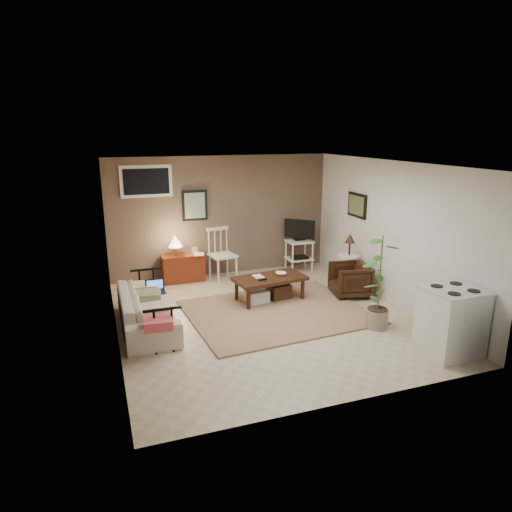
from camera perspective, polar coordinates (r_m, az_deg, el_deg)
name	(u,v)px	position (r m, az deg, el deg)	size (l,w,h in m)	color
floor	(265,317)	(7.31, 1.16, -7.68)	(5.00, 5.00, 0.00)	#C1B293
art_back	(195,205)	(9.06, -7.67, 6.28)	(0.50, 0.03, 0.60)	black
art_right	(357,205)	(8.77, 12.52, 6.22)	(0.03, 0.60, 0.45)	black
window	(146,181)	(8.86, -13.56, 9.05)	(0.96, 0.03, 0.60)	white
rug	(277,312)	(7.49, 2.64, -7.00)	(2.79, 2.23, 0.03)	#9B765A
coffee_table	(269,287)	(7.90, 1.68, -3.87)	(1.29, 0.78, 0.46)	#391B0F
sofa	(146,304)	(7.03, -13.54, -5.81)	(1.91, 0.56, 0.75)	beige
sofa_pillows	(151,303)	(6.80, -12.99, -5.74)	(0.37, 1.82, 0.13)	beige
sofa_end_rails	(154,306)	(7.06, -12.62, -6.12)	(0.51, 1.91, 0.64)	black
laptop	(155,288)	(7.31, -12.46, -3.98)	(0.29, 0.21, 0.20)	black
red_console	(182,265)	(9.02, -9.19, -1.16)	(0.81, 0.36, 0.93)	maroon
spindle_chair	(222,255)	(9.05, -4.24, 0.07)	(0.54, 0.54, 1.02)	white
tv_stand	(299,244)	(9.56, 5.45, 1.50)	(0.52, 0.48, 1.10)	white
side_table	(349,254)	(8.66, 11.57, 0.22)	(0.39, 0.39, 1.04)	white
armchair	(350,278)	(8.30, 11.66, -2.75)	(0.63, 0.59, 0.65)	black
potted_plant	(380,279)	(6.92, 15.21, -2.78)	(0.36, 0.36, 1.44)	#9F957E
stove	(451,321)	(6.55, 23.20, -7.50)	(0.70, 0.65, 0.92)	silver
bowl	(281,270)	(7.93, 3.12, -1.73)	(0.19, 0.05, 0.19)	#391B0F
book_table	(254,272)	(7.77, -0.26, -1.96)	(0.16, 0.02, 0.22)	#391B0F
book_console	(194,249)	(8.87, -7.73, 0.87)	(0.18, 0.02, 0.25)	#391B0F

